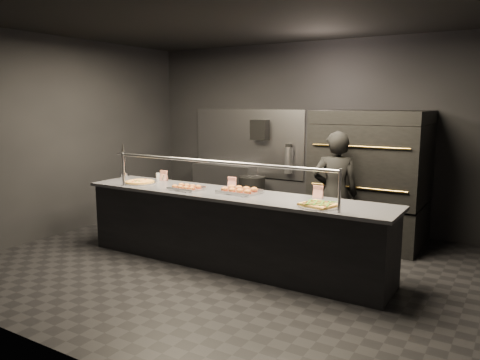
{
  "coord_description": "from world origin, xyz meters",
  "views": [
    {
      "loc": [
        3.04,
        -4.76,
        2.02
      ],
      "look_at": [
        0.02,
        0.2,
        1.06
      ],
      "focal_mm": 35.0,
      "sensor_mm": 36.0,
      "label": 1
    }
  ],
  "objects": [
    {
      "name": "towel_dispenser",
      "position": [
        -0.9,
        2.39,
        1.55
      ],
      "size": [
        0.3,
        0.2,
        0.35
      ],
      "primitive_type": "cube",
      "color": "black",
      "rests_on": "room"
    },
    {
      "name": "trash_bin",
      "position": [
        -0.9,
        2.11,
        0.38
      ],
      "size": [
        0.46,
        0.46,
        0.76
      ],
      "primitive_type": "cylinder",
      "color": "black",
      "rests_on": "ground"
    },
    {
      "name": "condiment_jar",
      "position": [
        -1.37,
        0.28,
        0.97
      ],
      "size": [
        0.16,
        0.06,
        0.1
      ],
      "color": "silver",
      "rests_on": "service_counter"
    },
    {
      "name": "slider_tray_a",
      "position": [
        -0.6,
        -0.09,
        0.94
      ],
      "size": [
        0.47,
        0.4,
        0.06
      ],
      "color": "silver",
      "rests_on": "service_counter"
    },
    {
      "name": "room",
      "position": [
        -0.02,
        0.05,
        1.5
      ],
      "size": [
        6.04,
        6.0,
        3.0
      ],
      "color": "black",
      "rests_on": "ground"
    },
    {
      "name": "round_pizza",
      "position": [
        -1.45,
        -0.05,
        0.94
      ],
      "size": [
        0.46,
        0.46,
        0.03
      ],
      "color": "silver",
      "rests_on": "service_counter"
    },
    {
      "name": "square_pizza",
      "position": [
        1.22,
        -0.15,
        0.94
      ],
      "size": [
        0.44,
        0.44,
        0.05
      ],
      "color": "silver",
      "rests_on": "service_counter"
    },
    {
      "name": "fire_extinguisher",
      "position": [
        -0.35,
        2.4,
        1.06
      ],
      "size": [
        0.14,
        0.14,
        0.51
      ],
      "color": "#B2B2B7",
      "rests_on": "room"
    },
    {
      "name": "slider_tray_b",
      "position": [
        0.1,
        0.06,
        0.95
      ],
      "size": [
        0.55,
        0.46,
        0.08
      ],
      "color": "silver",
      "rests_on": "service_counter"
    },
    {
      "name": "pizza_oven",
      "position": [
        1.2,
        1.9,
        0.97
      ],
      "size": [
        1.5,
        1.23,
        1.91
      ],
      "color": "black",
      "rests_on": "ground"
    },
    {
      "name": "tent_cards",
      "position": [
        -0.13,
        0.28,
        1.0
      ],
      "size": [
        2.46,
        0.04,
        0.15
      ],
      "color": "white",
      "rests_on": "service_counter"
    },
    {
      "name": "beer_tap",
      "position": [
        -1.95,
        0.15,
        1.07
      ],
      "size": [
        0.14,
        0.2,
        0.53
      ],
      "color": "silver",
      "rests_on": "service_counter"
    },
    {
      "name": "prep_shelf",
      "position": [
        -1.6,
        2.32,
        0.45
      ],
      "size": [
        1.2,
        0.35,
        0.9
      ],
      "primitive_type": "cube",
      "color": "#99999E",
      "rests_on": "ground"
    },
    {
      "name": "worker",
      "position": [
        0.96,
        1.07,
        0.83
      ],
      "size": [
        0.71,
        0.61,
        1.66
      ],
      "primitive_type": "imported",
      "rotation": [
        0.0,
        0.0,
        3.56
      ],
      "color": "black",
      "rests_on": "ground"
    },
    {
      "name": "service_counter",
      "position": [
        0.0,
        -0.0,
        0.46
      ],
      "size": [
        4.1,
        0.78,
        1.37
      ],
      "color": "black",
      "rests_on": "ground"
    }
  ]
}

